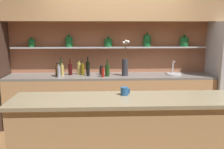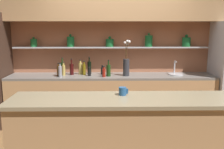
{
  "view_description": "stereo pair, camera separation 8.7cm",
  "coord_description": "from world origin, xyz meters",
  "px_view_note": "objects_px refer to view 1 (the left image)",
  "views": [
    {
      "loc": [
        -0.26,
        -3.21,
        1.77
      ],
      "look_at": [
        -0.11,
        0.31,
        1.11
      ],
      "focal_mm": 40.0,
      "sensor_mm": 36.0,
      "label": 1
    },
    {
      "loc": [
        -0.18,
        -3.21,
        1.77
      ],
      "look_at": [
        -0.11,
        0.31,
        1.11
      ],
      "focal_mm": 40.0,
      "sensor_mm": 36.0,
      "label": 2
    }
  ],
  "objects_px": {
    "bottle_sauce_6": "(103,73)",
    "bottle_oil_7": "(83,69)",
    "bottle_spirit_9": "(57,71)",
    "bottle_wine_3": "(107,70)",
    "bottle_sauce_8": "(88,72)",
    "bottle_spirit_2": "(59,71)",
    "bottle_spirit_0": "(62,70)",
    "bottle_spirit_10": "(79,68)",
    "coffee_mug": "(124,91)",
    "sink_fixture": "(174,73)",
    "bottle_wine_1": "(88,67)",
    "bottle_wine_11": "(61,68)",
    "bottle_wine_5": "(70,69)",
    "bottle_sauce_4": "(101,71)",
    "flower_vase": "(125,65)"
  },
  "relations": [
    {
      "from": "bottle_wine_1",
      "to": "bottle_spirit_9",
      "type": "relative_size",
      "value": 1.35
    },
    {
      "from": "bottle_sauce_6",
      "to": "bottle_spirit_2",
      "type": "bearing_deg",
      "value": 178.94
    },
    {
      "from": "bottle_oil_7",
      "to": "bottle_sauce_4",
      "type": "bearing_deg",
      "value": 7.58
    },
    {
      "from": "bottle_spirit_10",
      "to": "coffee_mug",
      "type": "height_order",
      "value": "bottle_spirit_10"
    },
    {
      "from": "bottle_sauce_8",
      "to": "sink_fixture",
      "type": "bearing_deg",
      "value": 2.57
    },
    {
      "from": "bottle_spirit_2",
      "to": "bottle_wine_11",
      "type": "relative_size",
      "value": 0.79
    },
    {
      "from": "sink_fixture",
      "to": "bottle_spirit_0",
      "type": "height_order",
      "value": "sink_fixture"
    },
    {
      "from": "bottle_wine_1",
      "to": "bottle_oil_7",
      "type": "height_order",
      "value": "bottle_wine_1"
    },
    {
      "from": "bottle_spirit_9",
      "to": "bottle_sauce_8",
      "type": "bearing_deg",
      "value": -0.75
    },
    {
      "from": "bottle_spirit_2",
      "to": "bottle_spirit_9",
      "type": "bearing_deg",
      "value": 112.34
    },
    {
      "from": "bottle_spirit_2",
      "to": "bottle_wine_11",
      "type": "distance_m",
      "value": 0.27
    },
    {
      "from": "bottle_wine_11",
      "to": "coffee_mug",
      "type": "bearing_deg",
      "value": -61.5
    },
    {
      "from": "bottle_wine_5",
      "to": "coffee_mug",
      "type": "relative_size",
      "value": 2.77
    },
    {
      "from": "bottle_spirit_9",
      "to": "bottle_oil_7",
      "type": "bearing_deg",
      "value": 11.6
    },
    {
      "from": "bottle_oil_7",
      "to": "bottle_sauce_8",
      "type": "relative_size",
      "value": 1.58
    },
    {
      "from": "bottle_wine_1",
      "to": "bottle_sauce_8",
      "type": "distance_m",
      "value": 0.23
    },
    {
      "from": "bottle_wine_5",
      "to": "bottle_wine_3",
      "type": "bearing_deg",
      "value": -12.92
    },
    {
      "from": "bottle_wine_5",
      "to": "bottle_spirit_10",
      "type": "relative_size",
      "value": 1.09
    },
    {
      "from": "bottle_spirit_10",
      "to": "coffee_mug",
      "type": "relative_size",
      "value": 2.53
    },
    {
      "from": "bottle_spirit_2",
      "to": "bottle_spirit_9",
      "type": "xyz_separation_m",
      "value": [
        -0.04,
        0.1,
        -0.01
      ]
    },
    {
      "from": "bottle_spirit_0",
      "to": "coffee_mug",
      "type": "height_order",
      "value": "bottle_spirit_0"
    },
    {
      "from": "bottle_spirit_2",
      "to": "bottle_spirit_0",
      "type": "bearing_deg",
      "value": 77.33
    },
    {
      "from": "bottle_spirit_2",
      "to": "bottle_oil_7",
      "type": "height_order",
      "value": "bottle_oil_7"
    },
    {
      "from": "bottle_wine_3",
      "to": "bottle_spirit_10",
      "type": "distance_m",
      "value": 0.55
    },
    {
      "from": "bottle_oil_7",
      "to": "bottle_spirit_10",
      "type": "xyz_separation_m",
      "value": [
        -0.07,
        0.06,
        0.01
      ]
    },
    {
      "from": "bottle_sauce_6",
      "to": "bottle_spirit_10",
      "type": "bearing_deg",
      "value": 148.48
    },
    {
      "from": "bottle_spirit_0",
      "to": "bottle_spirit_9",
      "type": "relative_size",
      "value": 1.03
    },
    {
      "from": "bottle_sauce_6",
      "to": "bottle_wine_11",
      "type": "relative_size",
      "value": 0.62
    },
    {
      "from": "bottle_wine_3",
      "to": "bottle_sauce_4",
      "type": "height_order",
      "value": "bottle_wine_3"
    },
    {
      "from": "bottle_wine_3",
      "to": "bottle_oil_7",
      "type": "xyz_separation_m",
      "value": [
        -0.44,
        0.13,
        -0.0
      ]
    },
    {
      "from": "bottle_sauce_6",
      "to": "bottle_oil_7",
      "type": "distance_m",
      "value": 0.42
    },
    {
      "from": "bottle_spirit_9",
      "to": "coffee_mug",
      "type": "relative_size",
      "value": 2.23
    },
    {
      "from": "bottle_sauce_8",
      "to": "bottle_spirit_10",
      "type": "xyz_separation_m",
      "value": [
        -0.18,
        0.16,
        0.05
      ]
    },
    {
      "from": "bottle_oil_7",
      "to": "flower_vase",
      "type": "bearing_deg",
      "value": -7.55
    },
    {
      "from": "sink_fixture",
      "to": "bottle_wine_1",
      "type": "distance_m",
      "value": 1.59
    },
    {
      "from": "sink_fixture",
      "to": "bottle_wine_11",
      "type": "bearing_deg",
      "value": 177.15
    },
    {
      "from": "bottle_spirit_2",
      "to": "bottle_sauce_4",
      "type": "distance_m",
      "value": 0.77
    },
    {
      "from": "flower_vase",
      "to": "bottle_wine_11",
      "type": "distance_m",
      "value": 1.18
    },
    {
      "from": "bottle_oil_7",
      "to": "coffee_mug",
      "type": "distance_m",
      "value": 1.87
    },
    {
      "from": "bottle_wine_5",
      "to": "bottle_sauce_6",
      "type": "relative_size",
      "value": 1.54
    },
    {
      "from": "bottle_wine_3",
      "to": "bottle_oil_7",
      "type": "relative_size",
      "value": 1.15
    },
    {
      "from": "sink_fixture",
      "to": "bottle_sauce_8",
      "type": "distance_m",
      "value": 1.57
    },
    {
      "from": "bottle_sauce_4",
      "to": "sink_fixture",
      "type": "bearing_deg",
      "value": -3.04
    },
    {
      "from": "sink_fixture",
      "to": "bottle_spirit_2",
      "type": "xyz_separation_m",
      "value": [
        -2.07,
        -0.16,
        0.08
      ]
    },
    {
      "from": "coffee_mug",
      "to": "bottle_wine_5",
      "type": "bearing_deg",
      "value": 114.78
    },
    {
      "from": "bottle_wine_3",
      "to": "bottle_sauce_6",
      "type": "bearing_deg",
      "value": -138.56
    },
    {
      "from": "bottle_spirit_0",
      "to": "bottle_wine_5",
      "type": "xyz_separation_m",
      "value": [
        0.14,
        0.06,
        0.01
      ]
    },
    {
      "from": "bottle_wine_5",
      "to": "bottle_oil_7",
      "type": "distance_m",
      "value": 0.23
    },
    {
      "from": "bottle_sauce_4",
      "to": "bottle_spirit_10",
      "type": "bearing_deg",
      "value": 177.38
    },
    {
      "from": "sink_fixture",
      "to": "bottle_wine_3",
      "type": "height_order",
      "value": "bottle_wine_3"
    }
  ]
}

